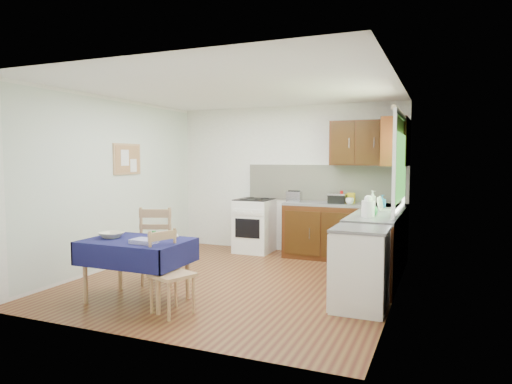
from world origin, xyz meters
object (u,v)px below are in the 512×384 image
at_px(toaster, 294,196).
at_px(kettle, 368,207).
at_px(chair_far, 158,243).
at_px(dining_table, 137,249).
at_px(chair_near, 170,270).
at_px(sandwich_press, 338,198).
at_px(dish_rack, 380,209).

bearing_deg(toaster, kettle, -63.75).
relative_size(chair_far, kettle, 3.78).
distance_m(dining_table, toaster, 3.14).
relative_size(chair_near, kettle, 3.25).
bearing_deg(dining_table, kettle, 11.04).
bearing_deg(chair_far, sandwich_press, -149.64).
height_order(dish_rack, kettle, kettle).
relative_size(dining_table, chair_far, 1.16).
bearing_deg(sandwich_press, toaster, -172.80).
relative_size(chair_near, toaster, 3.62).
distance_m(dining_table, sandwich_press, 3.40).
relative_size(sandwich_press, kettle, 1.02).
bearing_deg(dish_rack, chair_near, -134.24).
bearing_deg(dining_table, dish_rack, 21.35).
relative_size(chair_far, sandwich_press, 3.70).
height_order(dining_table, toaster, toaster).
relative_size(chair_near, dish_rack, 2.14).
xyz_separation_m(toaster, sandwich_press, (0.73, -0.02, -0.01)).
bearing_deg(toaster, sandwich_press, -18.85).
height_order(chair_near, kettle, kettle).
height_order(chair_far, sandwich_press, sandwich_press).
distance_m(chair_near, dish_rack, 3.04).
bearing_deg(sandwich_press, chair_far, -119.71).
relative_size(chair_far, toaster, 4.20).
xyz_separation_m(chair_far, dish_rack, (2.57, 1.50, 0.39)).
bearing_deg(kettle, sandwich_press, 115.20).
xyz_separation_m(chair_far, sandwich_press, (1.82, 2.27, 0.45)).
relative_size(chair_far, chair_near, 1.16).
bearing_deg(dish_rack, dining_table, -144.31).
bearing_deg(dish_rack, chair_far, -156.70).
relative_size(dining_table, kettle, 4.37).
height_order(chair_near, dish_rack, dish_rack).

